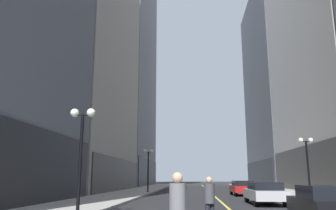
% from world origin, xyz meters
% --- Properties ---
extents(ground_plane, '(200.00, 200.00, 0.00)m').
position_xyz_m(ground_plane, '(0.00, 35.00, 0.00)').
color(ground_plane, '#262628').
extents(sidewalk_left, '(4.50, 78.00, 0.15)m').
position_xyz_m(sidewalk_left, '(-8.25, 35.00, 0.07)').
color(sidewalk_left, '#ADA8A0').
rests_on(sidewalk_left, ground).
extents(sidewalk_right, '(4.50, 78.00, 0.15)m').
position_xyz_m(sidewalk_right, '(8.25, 35.00, 0.07)').
color(sidewalk_right, '#ADA8A0').
rests_on(sidewalk_right, ground).
extents(lane_centre_stripe, '(0.16, 70.00, 0.01)m').
position_xyz_m(lane_centre_stripe, '(0.00, 35.00, 0.00)').
color(lane_centre_stripe, '#E5D64C').
rests_on(lane_centre_stripe, ground).
extents(building_left_mid, '(10.53, 24.00, 31.25)m').
position_xyz_m(building_left_mid, '(-15.66, 34.50, 15.55)').
color(building_left_mid, '#A8A399').
rests_on(building_left_mid, ground).
extents(building_left_far, '(11.22, 26.00, 53.27)m').
position_xyz_m(building_left_far, '(-16.01, 60.00, 26.54)').
color(building_left_far, gray).
rests_on(building_left_far, ground).
extents(building_right_far, '(14.55, 26.00, 38.73)m').
position_xyz_m(building_right_far, '(17.67, 60.00, 19.30)').
color(building_right_far, slate).
rests_on(building_right_far, ground).
extents(car_black, '(1.98, 4.09, 1.32)m').
position_xyz_m(car_black, '(2.78, 6.92, 0.72)').
color(car_black, black).
rests_on(car_black, ground).
extents(car_silver, '(1.86, 4.77, 1.32)m').
position_xyz_m(car_silver, '(2.45, 15.77, 0.72)').
color(car_silver, '#B7B7BC').
rests_on(car_silver, ground).
extents(car_red, '(1.92, 4.45, 1.32)m').
position_xyz_m(car_red, '(2.59, 26.11, 0.72)').
color(car_red, '#B21919').
rests_on(car_red, ground).
extents(pedestrian_with_orange_bag, '(0.43, 0.43, 1.62)m').
position_xyz_m(pedestrian_with_orange_bag, '(-1.31, 5.62, 0.94)').
color(pedestrian_with_orange_bag, black).
rests_on(pedestrian_with_orange_bag, ground).
extents(pedestrian_in_grey_suit, '(0.39, 0.39, 1.70)m').
position_xyz_m(pedestrian_in_grey_suit, '(-2.14, 1.57, 0.99)').
color(pedestrian_in_grey_suit, black).
rests_on(pedestrian_in_grey_suit, ground).
extents(street_lamp_left_near, '(1.06, 0.36, 4.43)m').
position_xyz_m(street_lamp_left_near, '(-6.40, 8.04, 3.26)').
color(street_lamp_left_near, black).
rests_on(street_lamp_left_near, ground).
extents(street_lamp_left_far, '(1.06, 0.36, 4.43)m').
position_xyz_m(street_lamp_left_far, '(-6.40, 29.07, 3.26)').
color(street_lamp_left_far, black).
rests_on(street_lamp_left_far, ground).
extents(street_lamp_right_mid, '(1.06, 0.36, 4.43)m').
position_xyz_m(street_lamp_right_mid, '(6.40, 19.63, 3.26)').
color(street_lamp_right_mid, black).
rests_on(street_lamp_right_mid, ground).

